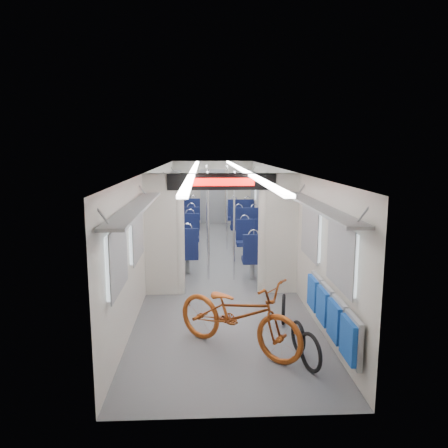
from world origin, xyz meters
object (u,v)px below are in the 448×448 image
object	(u,v)px
bike_hoop_c	(283,311)
seat_bay_far_right	(243,218)
stanchion_near_right	(234,226)
seat_bay_far_left	(185,217)
bike_hoop_a	(310,354)
seat_bay_near_right	(259,245)
stanchion_far_right	(227,208)
stanchion_far_left	(207,207)
bicycle	(238,314)
flip_bench	(330,313)
bike_hoop_b	(298,338)
stanchion_near_left	(208,226)
seat_bay_near_left	(179,240)

from	to	relation	value
bike_hoop_c	seat_bay_far_right	distance (m)	7.28
stanchion_near_right	seat_bay_far_right	bearing A→B (deg)	82.51
bike_hoop_c	stanchion_near_right	xyz separation A→B (m)	(-0.62, 2.41, 0.93)
seat_bay_far_left	bike_hoop_a	bearing A→B (deg)	-77.83
seat_bay_near_right	stanchion_far_right	world-z (taller)	stanchion_far_right
seat_bay_far_right	stanchion_far_left	bearing A→B (deg)	-123.50
bicycle	seat_bay_far_left	world-z (taller)	seat_bay_far_left
bike_hoop_a	seat_bay_far_left	bearing A→B (deg)	102.17
bicycle	stanchion_far_right	xyz separation A→B (m)	(0.18, 6.11, 0.63)
seat_bay_near_right	stanchion_far_right	xyz separation A→B (m)	(-0.63, 1.90, 0.61)
bike_hoop_a	stanchion_far_right	size ratio (longest dim) A/B	0.22
bike_hoop_a	bike_hoop_c	bearing A→B (deg)	92.47
stanchion_far_right	seat_bay_far_right	bearing A→B (deg)	72.63
flip_bench	stanchion_far_left	xyz separation A→B (m)	(-1.60, 6.52, 0.57)
bicycle	flip_bench	xyz separation A→B (m)	(1.23, -0.17, 0.06)
bike_hoop_c	seat_bay_far_right	world-z (taller)	seat_bay_far_right
flip_bench	bike_hoop_b	size ratio (longest dim) A/B	4.88
stanchion_far_left	bicycle	bearing A→B (deg)	-86.63
seat_bay_far_right	stanchion_far_right	bearing A→B (deg)	-107.37
seat_bay_far_right	stanchion_far_left	size ratio (longest dim) A/B	0.96
bike_hoop_c	seat_bay_far_left	world-z (taller)	seat_bay_far_left
bike_hoop_a	flip_bench	bearing A→B (deg)	50.88
bike_hoop_a	stanchion_far_right	world-z (taller)	stanchion_far_right
seat_bay_near_right	seat_bay_far_left	world-z (taller)	seat_bay_far_left
seat_bay_far_left	stanchion_near_left	bearing A→B (deg)	-81.94
seat_bay_far_right	stanchion_far_left	distance (m)	2.22
bicycle	seat_bay_near_right	distance (m)	4.28
bicycle	stanchion_near_right	world-z (taller)	stanchion_near_right
seat_bay_near_left	stanchion_near_left	xyz separation A→B (m)	(0.70, -1.41, 0.58)
flip_bench	bike_hoop_b	distance (m)	0.57
bicycle	stanchion_far_left	distance (m)	6.39
stanchion_near_right	seat_bay_near_right	bearing A→B (deg)	55.58
bike_hoop_b	stanchion_far_right	world-z (taller)	stanchion_far_right
seat_bay_far_left	stanchion_near_left	xyz separation A→B (m)	(0.70, -4.92, 0.58)
bike_hoop_b	stanchion_near_left	world-z (taller)	stanchion_near_left
bike_hoop_b	stanchion_near_right	xyz separation A→B (m)	(-0.65, 3.37, 0.95)
stanchion_near_right	bicycle	bearing A→B (deg)	-92.98
seat_bay_near_right	stanchion_near_left	size ratio (longest dim) A/B	0.90
stanchion_near_left	stanchion_far_left	size ratio (longest dim) A/B	1.00
flip_bench	stanchion_near_right	xyz separation A→B (m)	(-1.06, 3.44, 0.57)
bike_hoop_a	bike_hoop_b	world-z (taller)	bike_hoop_a
bike_hoop_c	seat_bay_near_right	bearing A→B (deg)	89.67
flip_bench	stanchion_near_left	xyz separation A→B (m)	(-1.59, 3.50, 0.57)
bike_hoop_b	seat_bay_near_left	world-z (taller)	seat_bay_near_left
stanchion_far_left	seat_bay_near_left	bearing A→B (deg)	-113.23
seat_bay_near_right	stanchion_far_right	bearing A→B (deg)	108.40
seat_bay_near_right	stanchion_near_right	world-z (taller)	stanchion_near_right
stanchion_near_right	stanchion_far_right	distance (m)	2.84
bike_hoop_c	seat_bay_far_right	bearing A→B (deg)	89.85
seat_bay_far_right	bike_hoop_c	bearing A→B (deg)	-90.15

